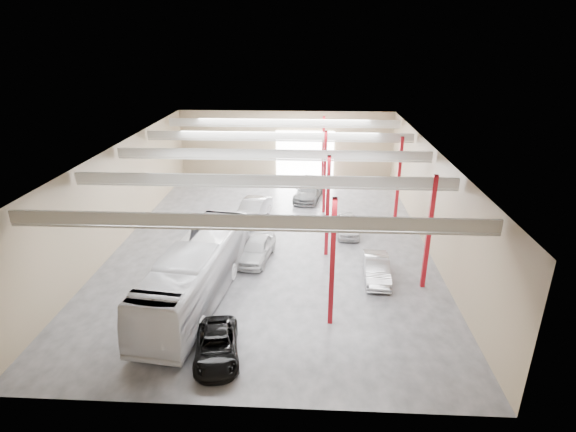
# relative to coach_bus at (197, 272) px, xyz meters

# --- Properties ---
(depot_shell) EXTENTS (22.12, 32.12, 7.06)m
(depot_shell) POSITION_rel_coach_bus_xyz_m (3.78, 8.48, 3.26)
(depot_shell) COLOR #444549
(depot_shell) RESTS_ON ground
(coach_bus) EXTENTS (4.36, 12.61, 3.44)m
(coach_bus) POSITION_rel_coach_bus_xyz_m (0.00, 0.00, 0.00)
(coach_bus) COLOR silver
(coach_bus) RESTS_ON ground
(black_sedan) EXTENTS (2.78, 4.68, 1.22)m
(black_sedan) POSITION_rel_coach_bus_xyz_m (2.04, -5.00, -1.11)
(black_sedan) COLOR black
(black_sedan) RESTS_ON ground
(car_row_a) EXTENTS (2.58, 4.84, 1.57)m
(car_row_a) POSITION_rel_coach_bus_xyz_m (2.74, 5.00, -0.94)
(car_row_a) COLOR silver
(car_row_a) RESTS_ON ground
(car_row_b) EXTENTS (2.84, 5.42, 1.70)m
(car_row_b) POSITION_rel_coach_bus_xyz_m (1.64, 12.02, -0.87)
(car_row_b) COLOR #A3A4A8
(car_row_b) RESTS_ON ground
(car_row_c) EXTENTS (3.14, 5.66, 1.55)m
(car_row_c) POSITION_rel_coach_bus_xyz_m (6.14, 17.33, -0.94)
(car_row_c) COLOR slate
(car_row_c) RESTS_ON ground
(car_right_near) EXTENTS (1.68, 4.31, 1.40)m
(car_right_near) POSITION_rel_coach_bus_xyz_m (10.46, 2.76, -1.02)
(car_right_near) COLOR #AAAAAF
(car_right_near) RESTS_ON ground
(car_right_far) EXTENTS (1.71, 4.12, 1.40)m
(car_right_far) POSITION_rel_coach_bus_xyz_m (9.14, 9.63, -1.02)
(car_right_far) COLOR silver
(car_right_far) RESTS_ON ground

